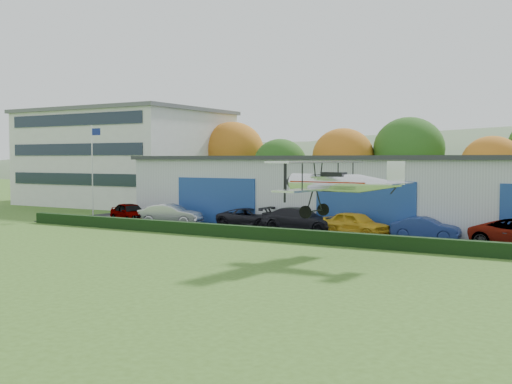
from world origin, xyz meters
The scene contains 15 objects.
ground centered at (0.00, 0.00, 0.00)m, with size 300.00×300.00×0.00m, color #395B1C.
apron centered at (3.00, 21.00, 0.03)m, with size 48.00×9.00×0.05m, color black.
hedge centered at (3.00, 16.20, 0.40)m, with size 46.00×0.60×0.80m, color black.
hangar centered at (5.00, 27.98, 2.66)m, with size 40.60×12.60×5.30m.
office_block centered at (-28.00, 35.00, 5.21)m, with size 20.60×15.60×10.40m.
flagpole centered at (-19.88, 22.00, 4.78)m, with size 1.05×0.10×8.00m.
tree_belt centered at (0.85, 40.62, 5.61)m, with size 75.70×13.22×10.12m.
distant_hills centered at (-4.38, 140.00, -13.05)m, with size 430.00×196.00×56.00m.
car_0 centered at (-13.38, 19.43, 0.83)m, with size 1.85×4.60×1.57m, color gray.
car_1 centered at (-9.65, 19.77, 0.84)m, with size 1.68×4.82×1.59m, color silver.
car_2 centered at (-3.72, 21.63, 0.74)m, with size 2.28×4.95×1.37m, color black.
car_3 centered at (0.74, 20.97, 0.87)m, with size 2.29×5.64×1.64m, color black.
car_4 centered at (4.94, 20.57, 0.84)m, with size 1.87×4.65×1.59m, color gold.
car_5 centered at (9.30, 21.23, 0.74)m, with size 1.46×4.18×1.38m, color navy.
biplane centered at (7.23, 11.76, 3.94)m, with size 6.78×7.79×2.91m.
Camera 1 is at (19.56, -17.12, 5.08)m, focal length 43.31 mm.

